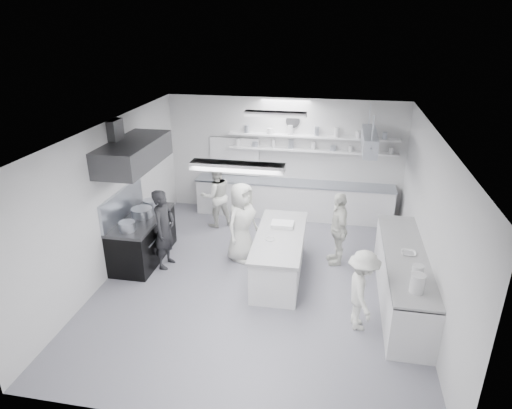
% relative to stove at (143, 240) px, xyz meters
% --- Properties ---
extents(floor, '(6.00, 7.00, 0.02)m').
position_rel_stove_xyz_m(floor, '(2.60, -0.40, -0.46)').
color(floor, '#908F9B').
rests_on(floor, ground).
extents(ceiling, '(6.00, 7.00, 0.02)m').
position_rel_stove_xyz_m(ceiling, '(2.60, -0.40, 2.56)').
color(ceiling, silver).
rests_on(ceiling, wall_back).
extents(wall_back, '(6.00, 0.04, 3.00)m').
position_rel_stove_xyz_m(wall_back, '(2.60, 3.10, 1.05)').
color(wall_back, silver).
rests_on(wall_back, floor).
extents(wall_front, '(6.00, 0.04, 3.00)m').
position_rel_stove_xyz_m(wall_front, '(2.60, -3.90, 1.05)').
color(wall_front, silver).
rests_on(wall_front, floor).
extents(wall_left, '(0.04, 7.00, 3.00)m').
position_rel_stove_xyz_m(wall_left, '(-0.40, -0.40, 1.05)').
color(wall_left, silver).
rests_on(wall_left, floor).
extents(wall_right, '(0.04, 7.00, 3.00)m').
position_rel_stove_xyz_m(wall_right, '(5.60, -0.40, 1.05)').
color(wall_right, silver).
rests_on(wall_right, floor).
extents(stove, '(0.80, 1.80, 0.90)m').
position_rel_stove_xyz_m(stove, '(0.00, 0.00, 0.00)').
color(stove, black).
rests_on(stove, floor).
extents(exhaust_hood, '(0.85, 2.00, 0.50)m').
position_rel_stove_xyz_m(exhaust_hood, '(0.00, -0.00, 1.90)').
color(exhaust_hood, '#3B3B3D').
rests_on(exhaust_hood, wall_left).
extents(back_counter, '(5.00, 0.60, 0.92)m').
position_rel_stove_xyz_m(back_counter, '(2.90, 2.80, 0.01)').
color(back_counter, silver).
rests_on(back_counter, floor).
extents(shelf_lower, '(4.20, 0.26, 0.04)m').
position_rel_stove_xyz_m(shelf_lower, '(3.30, 2.97, 1.30)').
color(shelf_lower, silver).
rests_on(shelf_lower, wall_back).
extents(shelf_upper, '(4.20, 0.26, 0.04)m').
position_rel_stove_xyz_m(shelf_upper, '(3.30, 2.97, 1.65)').
color(shelf_upper, silver).
rests_on(shelf_upper, wall_back).
extents(pass_through_window, '(1.30, 0.04, 1.00)m').
position_rel_stove_xyz_m(pass_through_window, '(1.30, 3.08, 1.00)').
color(pass_through_window, black).
rests_on(pass_through_window, wall_back).
extents(wall_clock, '(0.32, 0.05, 0.32)m').
position_rel_stove_xyz_m(wall_clock, '(2.80, 3.06, 2.00)').
color(wall_clock, white).
rests_on(wall_clock, wall_back).
extents(right_counter, '(0.74, 3.30, 0.94)m').
position_rel_stove_xyz_m(right_counter, '(5.25, -0.60, 0.02)').
color(right_counter, silver).
rests_on(right_counter, floor).
extents(pot_rack, '(0.30, 1.60, 0.40)m').
position_rel_stove_xyz_m(pot_rack, '(4.60, 2.00, 1.85)').
color(pot_rack, '#A7ADB8').
rests_on(pot_rack, ceiling).
extents(light_fixture_front, '(1.30, 0.25, 0.10)m').
position_rel_stove_xyz_m(light_fixture_front, '(2.60, -2.20, 2.49)').
color(light_fixture_front, silver).
rests_on(light_fixture_front, ceiling).
extents(light_fixture_rear, '(1.30, 0.25, 0.10)m').
position_rel_stove_xyz_m(light_fixture_rear, '(2.60, 1.40, 2.49)').
color(light_fixture_rear, silver).
rests_on(light_fixture_rear, ceiling).
extents(prep_island, '(0.90, 2.30, 0.84)m').
position_rel_stove_xyz_m(prep_island, '(2.94, -0.12, -0.03)').
color(prep_island, silver).
rests_on(prep_island, floor).
extents(stove_pot, '(0.44, 0.44, 0.23)m').
position_rel_stove_xyz_m(stove_pot, '(0.00, 0.09, 0.57)').
color(stove_pot, '#A7ADB8').
rests_on(stove_pot, stove).
extents(cook_stove, '(0.47, 0.66, 1.68)m').
position_rel_stove_xyz_m(cook_stove, '(0.58, -0.18, 0.39)').
color(cook_stove, black).
rests_on(cook_stove, floor).
extents(cook_back, '(0.98, 0.93, 1.59)m').
position_rel_stove_xyz_m(cook_back, '(1.10, 1.90, 0.34)').
color(cook_back, silver).
rests_on(cook_back, floor).
extents(cook_island_left, '(0.87, 1.00, 1.72)m').
position_rel_stove_xyz_m(cook_island_left, '(2.07, 0.40, 0.41)').
color(cook_island_left, silver).
rests_on(cook_island_left, floor).
extents(cook_island_right, '(0.58, 0.98, 1.57)m').
position_rel_stove_xyz_m(cook_island_right, '(4.06, 0.61, 0.34)').
color(cook_island_right, silver).
rests_on(cook_island_right, floor).
extents(cook_right, '(0.66, 0.99, 1.42)m').
position_rel_stove_xyz_m(cook_right, '(4.48, -1.49, 0.26)').
color(cook_right, silver).
rests_on(cook_right, floor).
extents(bowl_island_a, '(0.33, 0.33, 0.06)m').
position_rel_stove_xyz_m(bowl_island_a, '(2.83, 0.44, 0.42)').
color(bowl_island_a, '#A7ADB8').
rests_on(bowl_island_a, prep_island).
extents(bowl_island_b, '(0.22, 0.22, 0.06)m').
position_rel_stove_xyz_m(bowl_island_b, '(2.79, -0.33, 0.42)').
color(bowl_island_b, silver).
rests_on(bowl_island_b, prep_island).
extents(bowl_right, '(0.28, 0.28, 0.06)m').
position_rel_stove_xyz_m(bowl_right, '(5.29, -0.58, 0.52)').
color(bowl_right, silver).
rests_on(bowl_right, right_counter).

